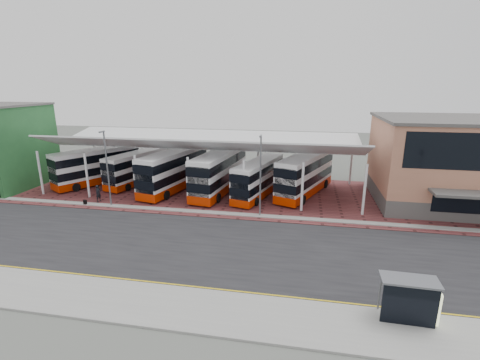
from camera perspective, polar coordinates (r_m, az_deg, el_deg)
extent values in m
plane|color=#4D504A|center=(29.18, -2.33, -10.19)|extent=(140.00, 140.00, 0.00)
cube|color=black|center=(28.31, -2.78, -11.04)|extent=(120.00, 14.00, 0.02)
cube|color=brown|center=(40.80, 4.48, -2.49)|extent=(72.00, 16.00, 0.06)
cube|color=gray|center=(21.69, -7.95, -20.21)|extent=(120.00, 4.00, 0.14)
cube|color=gray|center=(34.72, -0.05, -5.70)|extent=(120.00, 0.80, 0.14)
cube|color=gold|center=(23.28, -6.33, -17.51)|extent=(120.00, 0.12, 0.01)
cube|color=gold|center=(23.52, -6.11, -17.12)|extent=(120.00, 0.12, 0.01)
cylinder|color=silver|center=(46.48, -29.95, 0.98)|extent=(0.26, 0.26, 5.20)
cylinder|color=silver|center=(55.11, -22.65, 3.58)|extent=(0.26, 0.26, 4.60)
cylinder|color=silver|center=(42.86, -23.81, 0.66)|extent=(0.26, 0.26, 5.20)
cylinder|color=silver|center=(52.10, -17.09, 3.45)|extent=(0.26, 0.26, 4.60)
cylinder|color=silver|center=(39.82, -16.64, 0.29)|extent=(0.26, 0.26, 5.20)
cylinder|color=silver|center=(49.62, -10.92, 3.28)|extent=(0.26, 0.26, 4.60)
cylinder|color=silver|center=(37.50, -8.44, -0.15)|extent=(0.26, 0.26, 5.20)
cylinder|color=silver|center=(47.78, -4.19, 3.05)|extent=(0.26, 0.26, 4.60)
cylinder|color=silver|center=(36.04, 0.62, -0.63)|extent=(0.26, 0.26, 5.20)
cylinder|color=silver|center=(46.64, 2.96, 2.76)|extent=(0.26, 0.26, 4.60)
cylinder|color=silver|center=(35.55, 10.20, -1.12)|extent=(0.26, 0.26, 5.20)
cylinder|color=silver|center=(46.26, 10.35, 2.41)|extent=(0.26, 0.26, 4.60)
cylinder|color=silver|center=(36.06, 19.77, -1.58)|extent=(0.26, 0.26, 5.20)
cylinder|color=silver|center=(46.66, 17.74, 2.02)|extent=(0.26, 0.26, 4.60)
cube|color=silver|center=(38.76, -7.60, 5.71)|extent=(37.00, 4.95, 1.95)
cube|color=silver|center=(44.08, -5.34, 6.72)|extent=(37.00, 7.12, 1.43)
cube|color=#4D4A48|center=(44.68, 32.53, -2.19)|extent=(18.00, 12.00, 1.80)
cube|color=#B6775B|center=(43.70, 33.39, 3.44)|extent=(18.00, 12.00, 7.20)
cube|color=#4D4A48|center=(43.24, 34.13, 8.22)|extent=(18.40, 12.40, 0.30)
cube|color=#265F2E|center=(51.86, -33.64, 4.50)|extent=(6.20, 10.00, 10.00)
cube|color=#4D4A48|center=(51.35, -34.50, 10.07)|extent=(6.40, 10.20, 0.25)
cylinder|color=slate|center=(38.60, -20.91, 1.57)|extent=(0.16, 0.16, 8.00)
cube|color=slate|center=(37.65, -21.74, 7.37)|extent=(0.15, 0.90, 0.15)
cylinder|color=slate|center=(33.28, 3.37, 0.46)|extent=(0.16, 0.16, 8.00)
cube|color=slate|center=(32.17, 3.41, 7.21)|extent=(0.15, 0.90, 0.15)
cube|color=white|center=(48.36, -22.40, 2.23)|extent=(7.70, 10.70, 4.28)
cube|color=#B12100|center=(48.76, -22.19, 0.24)|extent=(7.76, 10.76, 0.90)
cube|color=black|center=(48.45, -22.35, 1.71)|extent=(7.76, 10.76, 0.95)
cube|color=black|center=(48.13, -22.54, 3.55)|extent=(7.76, 10.76, 0.95)
cube|color=black|center=(46.31, -28.33, 0.83)|extent=(1.98, 1.22, 3.58)
cylinder|color=black|center=(48.53, -26.50, -0.52)|extent=(0.75, 1.00, 1.00)
cylinder|color=black|center=(46.30, -25.29, -1.09)|extent=(0.75, 1.00, 1.00)
cylinder|color=black|center=(51.44, -19.36, 1.11)|extent=(0.75, 1.00, 1.00)
cylinder|color=black|center=(49.34, -17.91, 0.64)|extent=(0.75, 1.00, 1.00)
cube|color=white|center=(46.74, -16.50, 2.05)|extent=(4.71, 10.15, 3.87)
cube|color=#B12100|center=(47.12, -16.35, 0.19)|extent=(4.75, 10.19, 0.81)
cube|color=black|center=(46.83, -16.46, 1.57)|extent=(4.75, 10.19, 0.86)
cube|color=black|center=(46.52, -16.60, 3.29)|extent=(4.75, 10.19, 0.86)
cube|color=black|center=(43.36, -20.76, 0.51)|extent=(1.98, 0.61, 3.24)
cylinder|color=black|center=(45.72, -20.00, -0.78)|extent=(0.47, 0.93, 0.90)
cylinder|color=black|center=(44.19, -17.94, -1.14)|extent=(0.47, 0.93, 0.90)
cylinder|color=black|center=(50.17, -14.93, 1.06)|extent=(0.47, 0.93, 0.90)
cylinder|color=black|center=(48.78, -12.90, 0.79)|extent=(0.47, 0.93, 0.90)
cube|color=white|center=(42.85, -10.77, 1.72)|extent=(5.10, 11.85, 4.52)
cube|color=#B12100|center=(43.32, -10.65, -0.64)|extent=(5.15, 11.90, 0.95)
cube|color=black|center=(42.96, -10.74, 1.11)|extent=(5.15, 11.90, 1.00)
cube|color=black|center=(42.58, -10.86, 3.29)|extent=(5.15, 11.90, 1.00)
cube|color=black|center=(38.44, -15.49, -0.36)|extent=(2.33, 0.62, 3.78)
cylinder|color=black|center=(41.28, -15.00, -1.97)|extent=(0.52, 1.09, 1.05)
cylinder|color=black|center=(39.75, -12.00, -2.45)|extent=(0.52, 1.09, 1.05)
cylinder|color=black|center=(47.03, -9.49, 0.52)|extent=(0.52, 1.09, 1.05)
cylinder|color=black|center=(45.70, -6.71, 0.18)|extent=(0.52, 1.09, 1.05)
cube|color=white|center=(41.24, -3.41, 1.48)|extent=(4.34, 12.00, 4.59)
cube|color=#B12100|center=(41.74, -3.37, -1.01)|extent=(4.38, 12.05, 0.96)
cube|color=black|center=(41.36, -3.40, 0.83)|extent=(4.38, 12.05, 1.01)
cube|color=black|center=(40.96, -3.44, 3.14)|extent=(4.38, 12.05, 1.01)
cube|color=black|center=(36.15, -6.88, -0.84)|extent=(2.39, 0.45, 3.84)
cylinder|color=black|center=(39.05, -7.26, -2.54)|extent=(0.45, 1.10, 1.07)
cylinder|color=black|center=(38.00, -3.63, -2.97)|extent=(0.45, 1.10, 1.07)
cylinder|color=black|center=(45.61, -3.14, 0.24)|extent=(0.45, 1.10, 1.07)
cylinder|color=black|center=(44.71, 0.03, -0.05)|extent=(0.45, 1.10, 1.07)
cube|color=white|center=(39.81, 3.05, 0.39)|extent=(4.88, 10.23, 3.90)
cube|color=#B12100|center=(40.26, 3.02, -1.79)|extent=(4.92, 10.27, 0.82)
cube|color=black|center=(39.92, 3.05, -0.17)|extent=(4.92, 10.27, 0.86)
cube|color=black|center=(39.55, 3.08, 1.85)|extent=(4.92, 10.27, 0.86)
cube|color=black|center=(35.52, -0.10, -1.64)|extent=(1.99, 0.64, 3.27)
cylinder|color=black|center=(38.00, -0.46, -3.06)|extent=(0.49, 0.94, 0.91)
cylinder|color=black|center=(37.09, 2.68, -3.56)|extent=(0.49, 0.94, 0.91)
cylinder|color=black|center=(43.54, 3.31, -0.62)|extent=(0.49, 0.94, 0.91)
cylinder|color=black|center=(42.75, 6.11, -1.00)|extent=(0.49, 0.94, 0.91)
cube|color=white|center=(41.13, 10.69, 1.08)|extent=(6.60, 11.52, 4.45)
cube|color=#B12100|center=(41.62, 10.56, -1.33)|extent=(6.65, 11.58, 0.93)
cube|color=black|center=(41.25, 10.66, 0.45)|extent=(6.65, 11.58, 0.98)
cube|color=black|center=(40.85, 10.77, 2.69)|extent=(6.65, 11.58, 0.98)
cube|color=black|center=(36.15, 7.35, -0.98)|extent=(2.20, 0.95, 3.72)
cylinder|color=black|center=(38.96, 6.78, -2.60)|extent=(0.65, 1.07, 1.03)
cylinder|color=black|center=(37.99, 10.30, -3.23)|extent=(0.65, 1.07, 1.03)
cylinder|color=black|center=(45.37, 10.77, -0.12)|extent=(0.65, 1.07, 1.03)
cylinder|color=black|center=(44.54, 13.85, -0.60)|extent=(0.65, 1.07, 1.03)
imported|color=black|center=(41.23, -22.22, -2.04)|extent=(0.61, 0.78, 1.89)
cube|color=black|center=(40.89, -24.07, -3.38)|extent=(0.31, 0.22, 0.53)
cube|color=black|center=(21.59, 26.05, -18.07)|extent=(2.80, 0.19, 2.33)
cube|color=slate|center=(21.44, 26.11, -14.53)|extent=(3.02, 1.48, 0.11)
cylinder|color=slate|center=(22.22, 21.98, -16.53)|extent=(0.10, 0.10, 2.33)
cylinder|color=slate|center=(22.86, 28.70, -16.46)|extent=(0.10, 0.10, 2.33)
cube|color=beige|center=(22.53, 29.53, -17.48)|extent=(0.17, 1.03, 1.87)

